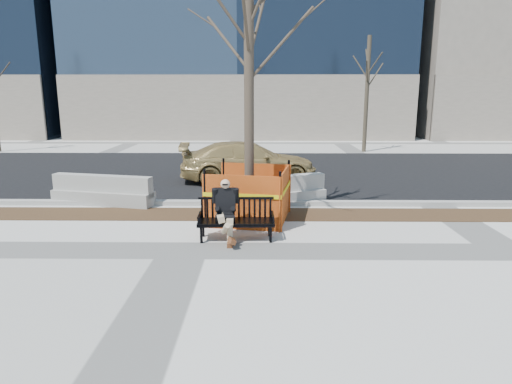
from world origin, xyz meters
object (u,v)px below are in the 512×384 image
seated_man (226,239)px  sedan (248,181)px  bench (236,239)px  tree_fence (249,219)px  jersey_barrier_left (104,204)px  jersey_barrier_right (276,205)px

seated_man → sedan: (0.29, 6.20, 0.00)m
seated_man → bench: bearing=-11.4°
tree_fence → jersey_barrier_left: tree_fence is taller
bench → jersey_barrier_left: bench is taller
bench → sedan: (0.07, 6.24, 0.00)m
bench → jersey_barrier_left: bearing=140.3°
bench → seated_man: (-0.22, 0.04, 0.00)m
sedan → jersey_barrier_left: sedan is taller
sedan → jersey_barrier_right: size_ratio=1.66×
seated_man → sedan: 6.21m
bench → tree_fence: 1.50m
jersey_barrier_left → jersey_barrier_right: bearing=12.4°
tree_fence → seated_man: bearing=-107.2°
seated_man → jersey_barrier_right: seated_man is taller
seated_man → jersey_barrier_right: (1.12, 2.87, 0.00)m
tree_fence → sedan: 4.75m
tree_fence → sedan: size_ratio=1.45×
sedan → tree_fence: bearing=175.1°
jersey_barrier_left → jersey_barrier_right: jersey_barrier_left is taller
tree_fence → jersey_barrier_left: 4.24m
seated_man → jersey_barrier_left: seated_man is taller
jersey_barrier_right → sedan: bearing=82.2°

